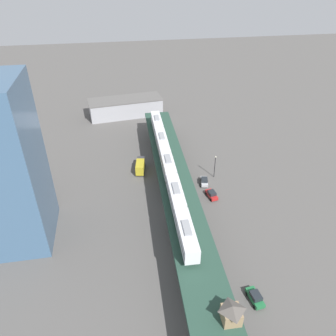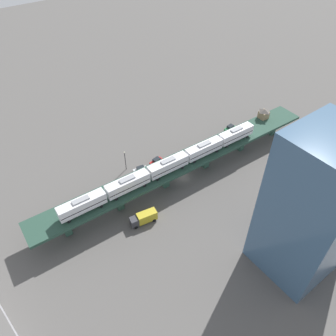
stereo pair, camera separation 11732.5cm
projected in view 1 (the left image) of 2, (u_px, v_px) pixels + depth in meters
ground_plane at (177, 208)px, 82.66m from camera, size 400.00×400.00×0.00m
elevated_viaduct at (178, 191)px, 79.46m from camera, size 11.68×92.24×6.60m
subway_train at (168, 165)px, 82.98m from camera, size 5.06×62.46×4.45m
signal_hut at (232, 313)px, 49.10m from camera, size 3.33×3.33×3.40m
street_car_red at (212, 194)px, 86.00m from camera, size 2.48×4.63×1.89m
street_car_green at (255, 297)px, 59.91m from camera, size 2.33×4.57×1.89m
street_car_silver at (204, 181)px, 91.08m from camera, size 2.62×4.67×1.89m
delivery_truck at (140, 166)px, 96.33m from camera, size 3.48×7.48×3.20m
street_lamp at (215, 165)px, 92.31m from camera, size 0.44×0.44×6.94m
warehouse_building at (126, 107)px, 129.95m from camera, size 29.56×13.50×6.80m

